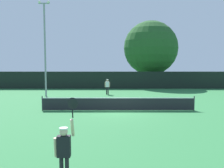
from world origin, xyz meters
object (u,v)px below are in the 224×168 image
(player_receiving, at_px, (108,85))
(light_pole, at_px, (46,44))
(large_tree, at_px, (152,48))
(parked_car_mid, at_px, (154,79))
(player_serving, at_px, (65,147))
(parked_car_near, at_px, (95,79))
(tennis_ball, at_px, (132,107))

(player_receiving, distance_m, light_pole, 7.85)
(large_tree, distance_m, parked_car_mid, 5.56)
(player_serving, relative_size, parked_car_near, 0.58)
(light_pole, distance_m, large_tree, 17.28)
(large_tree, xyz_separation_m, parked_car_mid, (0.75, 2.59, -4.86))
(light_pole, xyz_separation_m, parked_car_mid, (13.30, 14.47, -4.64))
(player_serving, relative_size, large_tree, 0.26)
(light_pole, relative_size, parked_car_mid, 2.19)
(parked_car_near, bearing_deg, player_receiving, -73.58)
(tennis_ball, bearing_deg, parked_car_near, 102.09)
(tennis_ball, distance_m, parked_car_mid, 21.19)
(parked_car_near, bearing_deg, tennis_ball, -72.13)
(light_pole, distance_m, parked_car_mid, 20.19)
(player_serving, xyz_separation_m, parked_car_near, (-1.61, 33.34, -0.34))
(tennis_ball, xyz_separation_m, light_pole, (-8.30, 6.11, 5.38))
(player_receiving, xyz_separation_m, tennis_ball, (2.02, -7.81, -0.99))
(player_receiving, xyz_separation_m, parked_car_near, (-2.47, 13.13, -0.24))
(player_serving, xyz_separation_m, large_tree, (7.13, 30.38, 4.51))
(player_receiving, distance_m, parked_car_near, 13.37)
(player_serving, bearing_deg, parked_car_near, 92.76)
(light_pole, relative_size, parked_car_near, 2.21)
(player_serving, distance_m, large_tree, 31.53)
(large_tree, relative_size, parked_car_mid, 2.19)
(large_tree, bearing_deg, parked_car_near, 161.31)
(parked_car_near, distance_m, parked_car_mid, 9.49)
(player_receiving, relative_size, tennis_ball, 24.47)
(player_receiving, relative_size, parked_car_near, 0.38)
(tennis_ball, height_order, large_tree, large_tree)
(parked_car_near, bearing_deg, light_pole, -98.65)
(light_pole, bearing_deg, player_serving, -73.67)
(light_pole, distance_m, parked_car_near, 16.00)
(player_serving, distance_m, player_receiving, 20.22)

